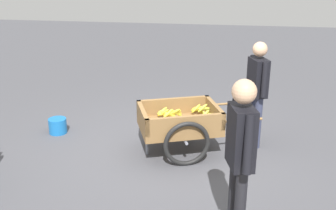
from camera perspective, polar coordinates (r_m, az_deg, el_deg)
ground_plane at (r=5.84m, az=-1.05°, el=-7.14°), size 24.00×24.00×0.00m
fruit_cart at (r=5.81m, az=1.65°, el=-2.58°), size 1.81×1.30×0.69m
vendor_person at (r=6.00m, az=12.37°, el=2.71°), size 0.31×0.52×1.56m
plastic_bucket at (r=6.76m, az=-15.16°, el=-2.82°), size 0.28×0.28×0.24m
bystander_person at (r=3.83m, az=10.09°, el=-6.02°), size 0.28×0.55×1.67m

